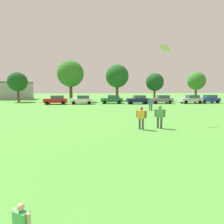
{
  "coord_description": "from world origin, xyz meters",
  "views": [
    {
      "loc": [
        1.3,
        0.32,
        3.18
      ],
      "look_at": [
        2.59,
        11.36,
        1.79
      ],
      "focal_mm": 31.31,
      "sensor_mm": 36.0,
      "label": 1
    }
  ],
  "objects_px": {
    "bystander_near_trees": "(151,103)",
    "tree_far_left": "(18,82)",
    "parked_car_gray_4": "(162,99)",
    "tree_center": "(117,76)",
    "kite": "(165,49)",
    "parked_car_navy_3": "(138,100)",
    "adult_bystander": "(141,116)",
    "parked_car_white_1": "(82,100)",
    "parked_car_red_0": "(56,100)",
    "parked_car_blue_6": "(209,99)",
    "tree_far_right": "(196,81)",
    "parked_car_silver_5": "(191,99)",
    "child_kite_flyer": "(22,222)",
    "tree_right": "(155,82)",
    "bystander_midfield": "(160,115)",
    "tree_left": "(70,74)",
    "parked_car_green_2": "(112,99)"
  },
  "relations": [
    {
      "from": "child_kite_flyer",
      "to": "parked_car_white_1",
      "type": "bearing_deg",
      "value": 120.59
    },
    {
      "from": "adult_bystander",
      "to": "tree_right",
      "type": "height_order",
      "value": "tree_right"
    },
    {
      "from": "adult_bystander",
      "to": "tree_far_left",
      "type": "distance_m",
      "value": 37.06
    },
    {
      "from": "parked_car_navy_3",
      "to": "tree_center",
      "type": "relative_size",
      "value": 0.49
    },
    {
      "from": "parked_car_gray_4",
      "to": "parked_car_blue_6",
      "type": "xyz_separation_m",
      "value": [
        10.17,
        0.1,
        0.0
      ]
    },
    {
      "from": "bystander_midfield",
      "to": "parked_car_gray_4",
      "type": "relative_size",
      "value": 0.42
    },
    {
      "from": "bystander_near_trees",
      "to": "parked_car_white_1",
      "type": "xyz_separation_m",
      "value": [
        -9.94,
        11.81,
        -0.19
      ]
    },
    {
      "from": "parked_car_gray_4",
      "to": "tree_right",
      "type": "xyz_separation_m",
      "value": [
        1.16,
        7.87,
        3.61
      ]
    },
    {
      "from": "parked_car_red_0",
      "to": "child_kite_flyer",
      "type": "bearing_deg",
      "value": 98.16
    },
    {
      "from": "adult_bystander",
      "to": "parked_car_white_1",
      "type": "bearing_deg",
      "value": 137.51
    },
    {
      "from": "kite",
      "to": "parked_car_blue_6",
      "type": "distance_m",
      "value": 27.74
    },
    {
      "from": "parked_car_gray_4",
      "to": "tree_far_left",
      "type": "relative_size",
      "value": 0.65
    },
    {
      "from": "tree_right",
      "to": "tree_left",
      "type": "bearing_deg",
      "value": -179.83
    },
    {
      "from": "tree_far_left",
      "to": "parked_car_silver_5",
      "type": "bearing_deg",
      "value": -12.85
    },
    {
      "from": "adult_bystander",
      "to": "tree_left",
      "type": "distance_m",
      "value": 32.63
    },
    {
      "from": "child_kite_flyer",
      "to": "parked_car_navy_3",
      "type": "height_order",
      "value": "parked_car_navy_3"
    },
    {
      "from": "adult_bystander",
      "to": "bystander_midfield",
      "type": "xyz_separation_m",
      "value": [
        1.54,
        0.23,
        0.04
      ]
    },
    {
      "from": "parked_car_red_0",
      "to": "parked_car_blue_6",
      "type": "bearing_deg",
      "value": 179.02
    },
    {
      "from": "child_kite_flyer",
      "to": "tree_far_right",
      "type": "height_order",
      "value": "tree_far_right"
    },
    {
      "from": "parked_car_green_2",
      "to": "tree_center",
      "type": "height_order",
      "value": "tree_center"
    },
    {
      "from": "parked_car_silver_5",
      "to": "parked_car_blue_6",
      "type": "height_order",
      "value": "same"
    },
    {
      "from": "bystander_near_trees",
      "to": "parked_car_silver_5",
      "type": "relative_size",
      "value": 0.41
    },
    {
      "from": "adult_bystander",
      "to": "parked_car_green_2",
      "type": "height_order",
      "value": "adult_bystander"
    },
    {
      "from": "tree_far_left",
      "to": "parked_car_red_0",
      "type": "bearing_deg",
      "value": -37.88
    },
    {
      "from": "tree_far_left",
      "to": "tree_center",
      "type": "distance_m",
      "value": 22.71
    },
    {
      "from": "tree_far_right",
      "to": "parked_car_silver_5",
      "type": "bearing_deg",
      "value": -123.15
    },
    {
      "from": "bystander_midfield",
      "to": "parked_car_white_1",
      "type": "relative_size",
      "value": 0.42
    },
    {
      "from": "kite",
      "to": "parked_car_gray_4",
      "type": "height_order",
      "value": "kite"
    },
    {
      "from": "child_kite_flyer",
      "to": "tree_right",
      "type": "distance_m",
      "value": 45.36
    },
    {
      "from": "parked_car_navy_3",
      "to": "bystander_near_trees",
      "type": "bearing_deg",
      "value": 84.82
    },
    {
      "from": "adult_bystander",
      "to": "tree_right",
      "type": "bearing_deg",
      "value": 104.38
    },
    {
      "from": "parked_car_gray_4",
      "to": "parked_car_red_0",
      "type": "bearing_deg",
      "value": -1.73
    },
    {
      "from": "parked_car_navy_3",
      "to": "tree_far_left",
      "type": "height_order",
      "value": "tree_far_left"
    },
    {
      "from": "bystander_midfield",
      "to": "tree_far_left",
      "type": "relative_size",
      "value": 0.27
    },
    {
      "from": "parked_car_silver_5",
      "to": "parked_car_green_2",
      "type": "bearing_deg",
      "value": -5.48
    },
    {
      "from": "parked_car_silver_5",
      "to": "parked_car_blue_6",
      "type": "relative_size",
      "value": 1.0
    },
    {
      "from": "tree_center",
      "to": "adult_bystander",
      "type": "bearing_deg",
      "value": -94.99
    },
    {
      "from": "bystander_near_trees",
      "to": "tree_far_left",
      "type": "distance_m",
      "value": 31.12
    },
    {
      "from": "bystander_midfield",
      "to": "tree_left",
      "type": "relative_size",
      "value": 0.19
    },
    {
      "from": "child_kite_flyer",
      "to": "tree_left",
      "type": "distance_m",
      "value": 42.3
    },
    {
      "from": "bystander_near_trees",
      "to": "tree_left",
      "type": "bearing_deg",
      "value": -44.56
    },
    {
      "from": "parked_car_gray_4",
      "to": "tree_center",
      "type": "relative_size",
      "value": 0.49
    },
    {
      "from": "tree_far_left",
      "to": "tree_right",
      "type": "height_order",
      "value": "tree_right"
    },
    {
      "from": "child_kite_flyer",
      "to": "kite",
      "type": "height_order",
      "value": "kite"
    },
    {
      "from": "parked_car_white_1",
      "to": "tree_far_right",
      "type": "height_order",
      "value": "tree_far_right"
    },
    {
      "from": "bystander_midfield",
      "to": "tree_center",
      "type": "bearing_deg",
      "value": -64.6
    },
    {
      "from": "tree_center",
      "to": "tree_far_left",
      "type": "bearing_deg",
      "value": -173.93
    },
    {
      "from": "parked_car_white_1",
      "to": "bystander_midfield",
      "type": "bearing_deg",
      "value": 106.23
    },
    {
      "from": "adult_bystander",
      "to": "bystander_near_trees",
      "type": "relative_size",
      "value": 0.99
    },
    {
      "from": "parked_car_navy_3",
      "to": "tree_left",
      "type": "bearing_deg",
      "value": -30.46
    }
  ]
}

